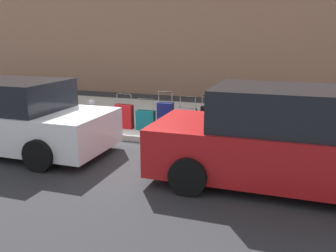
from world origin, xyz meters
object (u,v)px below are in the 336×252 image
suitcase_maroon_2 (228,124)px  suitcase_navy_5 (165,117)px  fire_hydrant (92,111)px  parked_car_red_0 (280,140)px  suitcase_black_3 (207,121)px  bollard_post (70,109)px  suitcase_red_7 (125,116)px  parked_car_white_1 (13,118)px  suitcase_olive_1 (252,127)px  suitcase_teal_6 (146,120)px  suitcase_red_0 (276,126)px  suitcase_silver_4 (187,120)px

suitcase_maroon_2 → suitcase_navy_5: size_ratio=0.80×
fire_hydrant → parked_car_red_0: parked_car_red_0 is taller
suitcase_black_3 → bollard_post: 3.91m
suitcase_red_7 → parked_car_red_0: bearing=151.9°
suitcase_maroon_2 → bollard_post: bollard_post is taller
suitcase_maroon_2 → suitcase_red_7: (2.79, 0.00, -0.01)m
parked_car_white_1 → suitcase_black_3: bearing=-150.2°
parked_car_red_0 → parked_car_white_1: bearing=0.0°
fire_hydrant → parked_car_white_1: size_ratio=0.16×
suitcase_olive_1 → parked_car_red_0: (-0.72, 2.25, 0.38)m
suitcase_black_3 → suitcase_teal_6: bearing=3.2°
suitcase_navy_5 → bollard_post: (2.83, 0.07, 0.04)m
suitcase_black_3 → suitcase_navy_5: 1.08m
suitcase_red_0 → suitcase_black_3: suitcase_black_3 is taller
suitcase_black_3 → suitcase_navy_5: bearing=7.3°
bollard_post → parked_car_red_0: parked_car_red_0 is taller
parked_car_white_1 → suitcase_red_0: bearing=-158.4°
suitcase_black_3 → parked_car_white_1: (3.98, 2.28, 0.25)m
suitcase_red_0 → parked_car_red_0: parked_car_red_0 is taller
suitcase_maroon_2 → parked_car_red_0: bearing=120.7°
suitcase_maroon_2 → suitcase_silver_4: size_ratio=0.90×
suitcase_olive_1 → suitcase_maroon_2: bearing=7.6°
suitcase_red_0 → suitcase_maroon_2: size_ratio=0.93×
suitcase_silver_4 → parked_car_white_1: parked_car_white_1 is taller
suitcase_teal_6 → bollard_post: 2.26m
suitcase_maroon_2 → suitcase_navy_5: bearing=1.3°
fire_hydrant → suitcase_red_0: bearing=-179.8°
fire_hydrant → suitcase_black_3: bearing=-178.9°
suitcase_olive_1 → fire_hydrant: (4.40, 0.04, 0.10)m
suitcase_black_3 → fire_hydrant: (3.30, 0.06, 0.02)m
suitcase_navy_5 → bollard_post: size_ratio=1.23×
suitcase_red_7 → parked_car_white_1: bearing=51.6°
suitcase_black_3 → suitcase_red_7: 2.26m
suitcase_navy_5 → suitcase_red_7: 1.19m
suitcase_black_3 → suitcase_teal_6: (1.64, 0.09, -0.10)m
suitcase_silver_4 → fire_hydrant: 2.78m
suitcase_navy_5 → suitcase_silver_4: bearing=-166.4°
suitcase_navy_5 → parked_car_white_1: (2.91, 2.14, 0.22)m
suitcase_black_3 → suitcase_red_7: (2.26, 0.11, -0.04)m
suitcase_teal_6 → bollard_post: size_ratio=0.97×
suitcase_maroon_2 → fire_hydrant: size_ratio=1.18×
fire_hydrant → suitcase_navy_5: bearing=178.0°
suitcase_teal_6 → fire_hydrant: 1.66m
suitcase_silver_4 → fire_hydrant: (2.78, 0.06, 0.06)m
suitcase_navy_5 → parked_car_red_0: size_ratio=0.24×
suitcase_red_0 → suitcase_silver_4: (2.18, -0.04, -0.05)m
suitcase_olive_1 → parked_car_white_1: size_ratio=0.17×
bollard_post → suitcase_navy_5: bearing=-178.5°
suitcase_black_3 → bollard_post: bearing=3.1°
parked_car_red_0 → suitcase_red_0: bearing=-85.8°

